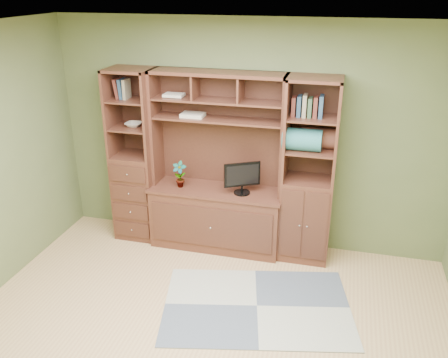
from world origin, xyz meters
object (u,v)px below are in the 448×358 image
(left_tower, at_px, (135,156))
(monitor, at_px, (242,173))
(center_hutch, at_px, (216,165))
(right_tower, at_px, (309,173))

(left_tower, relative_size, monitor, 4.08)
(center_hutch, distance_m, monitor, 0.31)
(left_tower, distance_m, right_tower, 2.02)
(left_tower, xyz_separation_m, monitor, (1.31, -0.07, -0.04))
(center_hutch, xyz_separation_m, left_tower, (-1.00, 0.04, 0.00))
(center_hutch, height_order, left_tower, same)
(center_hutch, height_order, monitor, center_hutch)
(left_tower, xyz_separation_m, right_tower, (2.02, 0.00, 0.00))
(center_hutch, bearing_deg, monitor, -6.49)
(center_hutch, relative_size, monitor, 4.08)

